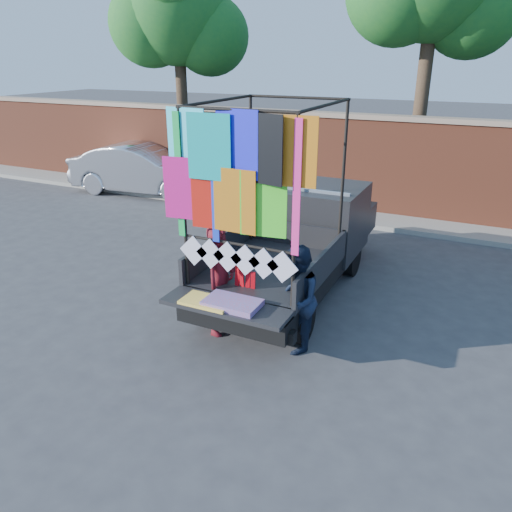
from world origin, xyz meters
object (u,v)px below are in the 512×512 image
at_px(pickup_truck, 303,236).
at_px(sedan, 144,169).
at_px(man, 297,300).
at_px(woman, 221,281).

height_order(pickup_truck, sedan, pickup_truck).
xyz_separation_m(pickup_truck, sedan, (-6.66, 3.93, -0.11)).
bearing_deg(pickup_truck, man, -71.46).
bearing_deg(pickup_truck, sedan, 149.47).
distance_m(woman, man, 1.21).
bearing_deg(sedan, woman, -141.82).
xyz_separation_m(pickup_truck, woman, (-0.42, -2.37, -0.01)).
height_order(pickup_truck, man, pickup_truck).
distance_m(pickup_truck, woman, 2.41).
bearing_deg(sedan, man, -136.66).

